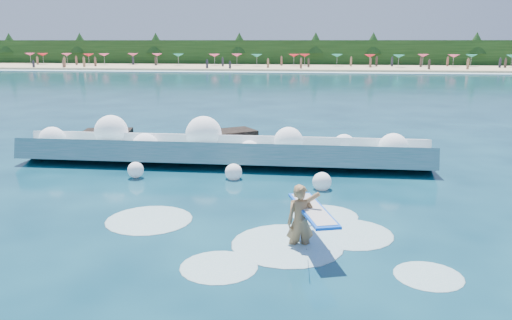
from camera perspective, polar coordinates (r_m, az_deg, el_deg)
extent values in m
plane|color=#07293A|center=(14.42, -6.93, -6.32)|extent=(200.00, 200.00, 0.00)
cube|color=tan|center=(91.34, 4.89, 10.49)|extent=(140.00, 20.00, 0.40)
cube|color=silver|center=(80.37, 4.59, 9.98)|extent=(140.00, 5.00, 0.08)
cube|color=black|center=(101.24, 5.13, 12.07)|extent=(140.00, 4.00, 5.00)
cube|color=teal|center=(20.12, -3.92, 0.67)|extent=(16.39, 2.49, 1.37)
cube|color=silver|center=(20.81, -3.53, 2.25)|extent=(16.39, 1.15, 0.64)
cube|color=black|center=(23.41, -16.59, 1.90)|extent=(2.34, 1.94, 1.12)
cube|color=black|center=(21.66, -10.10, 1.12)|extent=(1.88, 1.68, 0.86)
cube|color=black|center=(22.17, -2.52, 1.92)|extent=(2.21, 2.12, 1.21)
imported|color=#956D45|center=(12.09, 5.11, -7.15)|extent=(0.76, 0.58, 1.86)
cube|color=blue|center=(12.02, 6.49, -5.68)|extent=(1.29, 2.60, 0.06)
cube|color=silver|center=(12.02, 6.49, -5.60)|extent=(1.12, 2.37, 0.06)
cylinder|color=black|center=(11.03, 5.83, -10.15)|extent=(0.01, 0.91, 0.43)
sphere|color=white|center=(22.09, -22.25, 2.14)|extent=(1.07, 1.07, 1.07)
sphere|color=white|center=(21.87, -16.21, 3.14)|extent=(1.39, 1.39, 1.39)
sphere|color=white|center=(20.66, -12.55, 1.53)|extent=(1.08, 1.08, 1.08)
sphere|color=white|center=(20.70, -6.01, 2.96)|extent=(1.49, 1.49, 1.49)
sphere|color=white|center=(19.72, -0.76, 1.01)|extent=(0.86, 0.86, 0.86)
sphere|color=white|center=(19.89, 3.73, 2.12)|extent=(1.17, 1.17, 1.17)
sphere|color=white|center=(20.38, 10.03, 1.64)|extent=(0.92, 0.92, 0.92)
sphere|color=white|center=(19.54, 15.41, 1.31)|extent=(1.13, 1.13, 1.13)
sphere|color=white|center=(18.57, -13.59, -1.10)|extent=(0.58, 0.58, 0.58)
sphere|color=white|center=(17.98, -2.58, -1.40)|extent=(0.62, 0.62, 0.62)
sphere|color=white|center=(16.85, 7.54, -2.48)|extent=(0.64, 0.64, 0.64)
ellipsoid|color=silver|center=(12.40, 3.61, -9.62)|extent=(2.78, 2.78, 0.14)
ellipsoid|color=silver|center=(11.27, -4.26, -12.09)|extent=(1.75, 1.75, 0.09)
ellipsoid|color=silver|center=(13.24, 10.72, -8.29)|extent=(2.23, 2.23, 0.11)
ellipsoid|color=silver|center=(14.30, -12.11, -6.70)|extent=(2.42, 2.42, 0.12)
ellipsoid|color=silver|center=(14.45, 7.88, -6.31)|extent=(1.91, 1.91, 0.10)
ellipsoid|color=silver|center=(11.45, 19.11, -12.42)|extent=(1.47, 1.47, 0.07)
cone|color=#ED457A|center=(111.37, -24.42, 10.95)|extent=(2.00, 2.00, 0.50)
cone|color=red|center=(108.15, -23.19, 11.02)|extent=(2.00, 2.00, 0.50)
cone|color=#ED457A|center=(106.19, -20.82, 11.20)|extent=(2.00, 2.00, 0.50)
cone|color=red|center=(101.18, -18.60, 11.30)|extent=(2.00, 2.00, 0.50)
cone|color=#ED457A|center=(101.52, -16.98, 11.42)|extent=(2.00, 2.00, 0.50)
cone|color=#ED457A|center=(101.81, -13.89, 11.61)|extent=(2.00, 2.00, 0.50)
cone|color=#ED457A|center=(99.54, -11.24, 11.71)|extent=(2.00, 2.00, 0.50)
cone|color=#158876|center=(96.02, -8.88, 11.75)|extent=(2.00, 2.00, 0.50)
cone|color=#ED457A|center=(94.41, -4.77, 11.83)|extent=(2.00, 2.00, 0.50)
cone|color=#ED457A|center=(95.24, -2.20, 11.88)|extent=(2.00, 2.00, 0.50)
cone|color=#158876|center=(92.45, 0.10, 11.84)|extent=(2.00, 2.00, 0.50)
cone|color=red|center=(93.42, 4.36, 11.82)|extent=(2.00, 2.00, 0.50)
cone|color=red|center=(94.46, 5.58, 11.82)|extent=(2.00, 2.00, 0.50)
cone|color=#158876|center=(93.68, 9.25, 11.70)|extent=(2.00, 2.00, 0.50)
cone|color=red|center=(93.02, 12.88, 11.53)|extent=(2.00, 2.00, 0.50)
cone|color=#158876|center=(91.90, 16.01, 11.33)|extent=(2.00, 2.00, 0.50)
cone|color=#ED457A|center=(97.54, 18.56, 11.25)|extent=(2.00, 2.00, 0.50)
cone|color=#ED457A|center=(96.43, 21.67, 10.99)|extent=(2.00, 2.00, 0.50)
cone|color=#158876|center=(98.84, 23.41, 10.87)|extent=(2.00, 2.00, 0.50)
cone|color=#158876|center=(98.44, 27.23, 10.49)|extent=(2.00, 2.00, 0.50)
cube|color=#3F332D|center=(90.33, -8.77, 10.96)|extent=(0.35, 0.22, 1.51)
cube|color=brown|center=(89.60, 12.94, 10.77)|extent=(0.35, 0.22, 1.55)
cube|color=#3F332D|center=(89.89, 22.44, 10.05)|extent=(0.35, 0.22, 1.35)
cube|color=#8C664C|center=(95.06, -21.32, 10.35)|extent=(0.35, 0.22, 1.58)
cube|color=#262633|center=(82.11, 3.40, 10.62)|extent=(0.35, 0.22, 1.49)
cube|color=brown|center=(98.35, -12.37, 11.01)|extent=(0.35, 0.22, 1.55)
cube|color=#8C664C|center=(91.09, 25.90, 9.77)|extent=(0.35, 0.22, 1.39)
cube|color=#262633|center=(89.66, -5.29, 11.05)|extent=(0.35, 0.22, 1.53)
cube|color=brown|center=(85.74, 0.71, 11.00)|extent=(0.35, 0.22, 1.57)
cube|color=#3F332D|center=(90.05, 17.70, 10.46)|extent=(0.35, 0.22, 1.44)
cube|color=#8C664C|center=(85.48, -8.88, 10.60)|extent=(0.35, 0.22, 1.49)
cube|color=#262633|center=(90.24, -7.13, 10.99)|extent=(0.35, 0.22, 1.44)
cube|color=brown|center=(88.23, 24.05, 9.88)|extent=(0.35, 0.22, 1.41)
cube|color=#3F332D|center=(96.50, -25.11, 9.82)|extent=(0.35, 0.22, 1.48)
cube|color=#8C664C|center=(93.80, 13.61, 10.83)|extent=(0.35, 0.22, 1.51)
cube|color=brown|center=(91.31, -11.19, 10.92)|extent=(0.35, 0.22, 1.61)
cube|color=#3F332D|center=(82.52, 2.85, 10.61)|extent=(0.35, 0.22, 1.39)
cube|color=#8C664C|center=(99.18, -20.93, 10.46)|extent=(0.35, 0.22, 1.52)
cube|color=#262633|center=(94.53, 3.67, 11.16)|extent=(0.35, 0.22, 1.42)
cube|color=brown|center=(96.10, -24.08, 9.93)|extent=(0.35, 0.22, 1.56)
cube|color=#3F332D|center=(82.68, 7.67, 10.57)|extent=(0.35, 0.22, 1.55)
cube|color=#8C664C|center=(95.48, -10.41, 10.99)|extent=(0.35, 0.22, 1.39)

